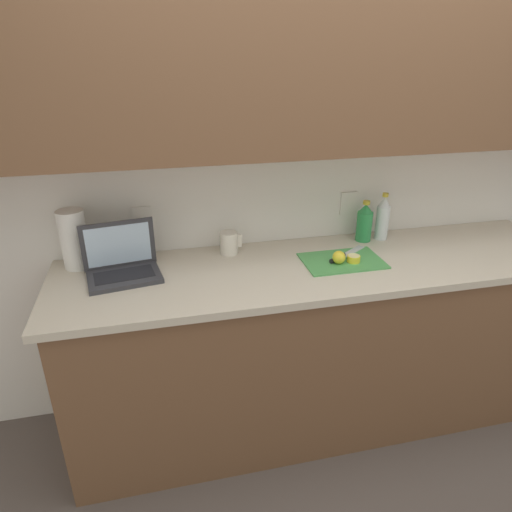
{
  "coord_description": "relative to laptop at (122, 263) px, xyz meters",
  "views": [
    {
      "loc": [
        -0.77,
        -1.83,
        1.86
      ],
      "look_at": [
        -0.35,
        -0.01,
        1.01
      ],
      "focal_mm": 32.0,
      "sensor_mm": 36.0,
      "label": 1
    }
  ],
  "objects": [
    {
      "name": "laptop",
      "position": [
        0.0,
        0.0,
        0.0
      ],
      "size": [
        0.35,
        0.27,
        0.23
      ],
      "rotation": [
        0.0,
        0.0,
        0.15
      ],
      "color": "#333338",
      "rests_on": "counter_unit"
    },
    {
      "name": "bottle_oil_tall",
      "position": [
        1.23,
        0.13,
        0.04
      ],
      "size": [
        0.08,
        0.08,
        0.22
      ],
      "color": "#2D934C",
      "rests_on": "counter_unit"
    },
    {
      "name": "cutting_board",
      "position": [
        1.02,
        -0.09,
        -0.05
      ],
      "size": [
        0.38,
        0.25,
        0.01
      ],
      "primitive_type": "cube",
      "color": "#4C9E51",
      "rests_on": "counter_unit"
    },
    {
      "name": "paper_towel_roll",
      "position": [
        -0.21,
        0.14,
        0.08
      ],
      "size": [
        0.12,
        0.12,
        0.28
      ],
      "color": "white",
      "rests_on": "counter_unit"
    },
    {
      "name": "measuring_cup",
      "position": [
        0.51,
        0.13,
        -0.0
      ],
      "size": [
        0.11,
        0.09,
        0.11
      ],
      "color": "silver",
      "rests_on": "counter_unit"
    },
    {
      "name": "counter_unit",
      "position": [
        0.96,
        -0.09,
        -0.51
      ],
      "size": [
        2.54,
        0.65,
        0.93
      ],
      "color": "brown",
      "rests_on": "ground_plane"
    },
    {
      "name": "bottle_green_soda",
      "position": [
        1.33,
        0.13,
        0.06
      ],
      "size": [
        0.07,
        0.07,
        0.25
      ],
      "color": "silver",
      "rests_on": "counter_unit"
    },
    {
      "name": "lemon_whole_beside",
      "position": [
        0.99,
        -0.12,
        -0.02
      ],
      "size": [
        0.06,
        0.06,
        0.06
      ],
      "color": "yellow",
      "rests_on": "cutting_board"
    },
    {
      "name": "ground_plane",
      "position": [
        0.93,
        -0.09,
        -0.98
      ],
      "size": [
        12.0,
        12.0,
        0.0
      ],
      "primitive_type": "plane",
      "color": "#564C47",
      "rests_on": "ground"
    },
    {
      "name": "wall_back",
      "position": [
        0.93,
        0.16,
        0.57
      ],
      "size": [
        5.2,
        0.38,
        2.6
      ],
      "color": "white",
      "rests_on": "ground_plane"
    },
    {
      "name": "lemon_half_cut",
      "position": [
        1.06,
        -0.12,
        -0.03
      ],
      "size": [
        0.06,
        0.06,
        0.03
      ],
      "color": "yellow",
      "rests_on": "cutting_board"
    },
    {
      "name": "knife",
      "position": [
        1.02,
        -0.07,
        -0.04
      ],
      "size": [
        0.25,
        0.18,
        0.02
      ],
      "rotation": [
        0.0,
        0.0,
        0.6
      ],
      "color": "silver",
      "rests_on": "cutting_board"
    }
  ]
}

